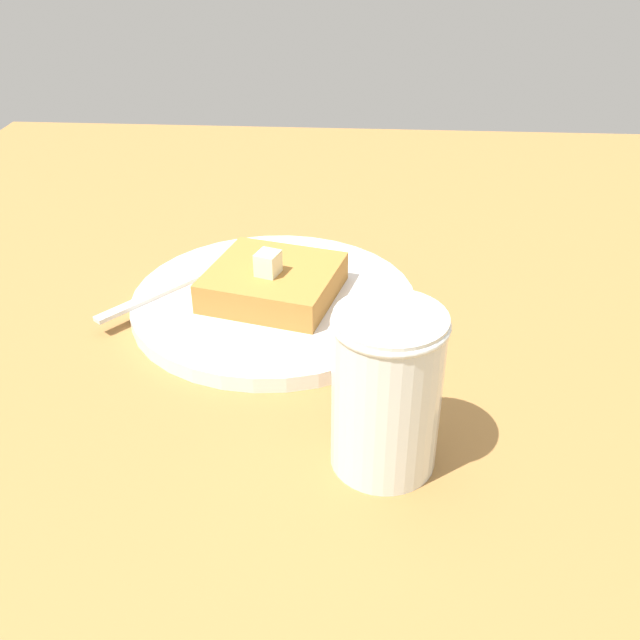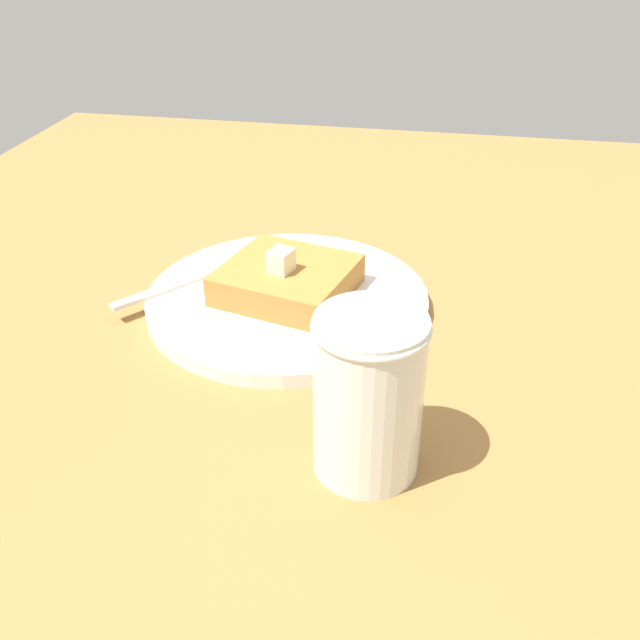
# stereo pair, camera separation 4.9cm
# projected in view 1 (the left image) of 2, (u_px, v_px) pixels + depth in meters

# --- Properties ---
(table_surface) EXTENTS (1.02, 1.02, 0.03)m
(table_surface) POSITION_uv_depth(u_px,v_px,m) (346.00, 326.00, 0.59)
(table_surface) COLOR olive
(table_surface) RESTS_ON ground
(plate) EXTENTS (0.23, 0.23, 0.01)m
(plate) POSITION_uv_depth(u_px,v_px,m) (274.00, 303.00, 0.58)
(plate) COLOR silver
(plate) RESTS_ON table_surface
(toast_slice_center) EXTENTS (0.12, 0.12, 0.02)m
(toast_slice_center) POSITION_uv_depth(u_px,v_px,m) (273.00, 284.00, 0.57)
(toast_slice_center) COLOR #A87031
(toast_slice_center) RESTS_ON plate
(butter_pat_primary) EXTENTS (0.02, 0.02, 0.02)m
(butter_pat_primary) POSITION_uv_depth(u_px,v_px,m) (268.00, 263.00, 0.56)
(butter_pat_primary) COLOR #EFEEC5
(butter_pat_primary) RESTS_ON toast_slice_center
(fork) EXTENTS (0.13, 0.11, 0.00)m
(fork) POSITION_uv_depth(u_px,v_px,m) (190.00, 279.00, 0.60)
(fork) COLOR silver
(fork) RESTS_ON plate
(syrup_jar) EXTENTS (0.07, 0.07, 0.10)m
(syrup_jar) POSITION_uv_depth(u_px,v_px,m) (386.00, 398.00, 0.41)
(syrup_jar) COLOR #542810
(syrup_jar) RESTS_ON table_surface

